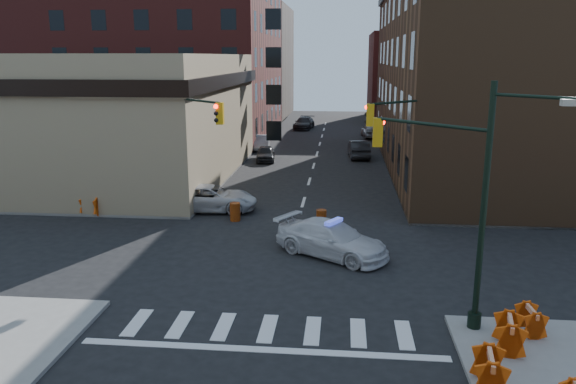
% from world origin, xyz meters
% --- Properties ---
extents(ground, '(140.00, 140.00, 0.00)m').
position_xyz_m(ground, '(0.00, 0.00, 0.00)').
color(ground, black).
rests_on(ground, ground).
extents(sidewalk_nw, '(34.00, 54.50, 0.15)m').
position_xyz_m(sidewalk_nw, '(-23.00, 32.75, 0.07)').
color(sidewalk_nw, gray).
rests_on(sidewalk_nw, ground).
extents(sidewalk_ne, '(34.00, 54.50, 0.15)m').
position_xyz_m(sidewalk_ne, '(23.00, 32.75, 0.07)').
color(sidewalk_ne, gray).
rests_on(sidewalk_ne, ground).
extents(bank_building, '(22.00, 22.00, 9.00)m').
position_xyz_m(bank_building, '(-17.00, 16.50, 4.50)').
color(bank_building, '#877958').
rests_on(bank_building, ground).
extents(apartment_block, '(25.00, 25.00, 24.00)m').
position_xyz_m(apartment_block, '(-18.50, 40.00, 12.00)').
color(apartment_block, '#591F1C').
rests_on(apartment_block, ground).
extents(commercial_row_ne, '(14.00, 34.00, 14.00)m').
position_xyz_m(commercial_row_ne, '(13.00, 22.50, 7.00)').
color(commercial_row_ne, '#533621').
rests_on(commercial_row_ne, ground).
extents(filler_nw, '(20.00, 18.00, 16.00)m').
position_xyz_m(filler_nw, '(-16.00, 62.00, 8.00)').
color(filler_nw, brown).
rests_on(filler_nw, ground).
extents(filler_ne, '(16.00, 16.00, 12.00)m').
position_xyz_m(filler_ne, '(14.00, 58.00, 6.00)').
color(filler_ne, '#591F1C').
rests_on(filler_ne, ground).
extents(signal_pole_se, '(5.40, 5.27, 8.00)m').
position_xyz_m(signal_pole_se, '(6.04, -5.52, 4.61)').
color(signal_pole_se, black).
rests_on(signal_pole_se, sidewalk_se).
extents(signal_pole_nw, '(3.58, 3.67, 8.00)m').
position_xyz_m(signal_pole_nw, '(-5.85, 5.34, 4.34)').
color(signal_pole_nw, black).
rests_on(signal_pole_nw, sidewalk_nw).
extents(signal_pole_ne, '(3.67, 3.58, 8.00)m').
position_xyz_m(signal_pole_ne, '(5.84, 5.35, 4.34)').
color(signal_pole_ne, black).
rests_on(signal_pole_ne, sidewalk_ne).
extents(tree_ne_near, '(3.00, 3.00, 4.85)m').
position_xyz_m(tree_ne_near, '(7.50, 26.00, 3.49)').
color(tree_ne_near, black).
rests_on(tree_ne_near, sidewalk_ne).
extents(tree_ne_far, '(3.00, 3.00, 4.85)m').
position_xyz_m(tree_ne_far, '(7.50, 34.00, 3.49)').
color(tree_ne_far, black).
rests_on(tree_ne_far, sidewalk_ne).
extents(police_car, '(5.75, 4.72, 1.57)m').
position_xyz_m(police_car, '(1.96, 0.51, 0.78)').
color(police_car, silver).
rests_on(police_car, ground).
extents(pickup, '(5.63, 2.85, 1.52)m').
position_xyz_m(pickup, '(-5.32, 7.51, 0.76)').
color(pickup, silver).
rests_on(pickup, ground).
extents(parked_car_wnear, '(1.93, 3.97, 1.31)m').
position_xyz_m(parked_car_wnear, '(-4.29, 23.86, 0.65)').
color(parked_car_wnear, black).
rests_on(parked_car_wnear, ground).
extents(parked_car_wfar, '(1.78, 4.26, 1.37)m').
position_xyz_m(parked_car_wfar, '(-5.50, 29.88, 0.69)').
color(parked_car_wfar, '#94969D').
rests_on(parked_car_wfar, ground).
extents(parked_car_wdeep, '(2.65, 5.32, 1.48)m').
position_xyz_m(parked_car_wdeep, '(-2.50, 46.11, 0.74)').
color(parked_car_wdeep, black).
rests_on(parked_car_wdeep, ground).
extents(parked_car_enear, '(1.99, 4.86, 1.57)m').
position_xyz_m(parked_car_enear, '(3.81, 26.26, 0.78)').
color(parked_car_enear, black).
rests_on(parked_car_enear, ground).
extents(parked_car_efar, '(2.29, 4.98, 1.65)m').
position_xyz_m(parked_car_efar, '(5.50, 39.44, 0.83)').
color(parked_car_efar, '#96999E').
rests_on(parked_car_efar, ground).
extents(pedestrian_a, '(0.72, 0.69, 1.65)m').
position_xyz_m(pedestrian_a, '(-7.95, 6.27, 0.98)').
color(pedestrian_a, black).
rests_on(pedestrian_a, sidewalk_nw).
extents(pedestrian_b, '(0.87, 0.74, 1.56)m').
position_xyz_m(pedestrian_b, '(-10.44, 7.90, 0.93)').
color(pedestrian_b, black).
rests_on(pedestrian_b, sidewalk_nw).
extents(pedestrian_c, '(1.14, 0.62, 1.85)m').
position_xyz_m(pedestrian_c, '(-11.96, 7.46, 1.07)').
color(pedestrian_c, '#202830').
rests_on(pedestrian_c, sidewalk_nw).
extents(barrel_road, '(0.60, 0.60, 0.96)m').
position_xyz_m(barrel_road, '(1.32, 4.81, 0.48)').
color(barrel_road, '#C45609').
rests_on(barrel_road, ground).
extents(barrel_bank, '(0.70, 0.70, 1.01)m').
position_xyz_m(barrel_bank, '(-3.47, 5.60, 0.51)').
color(barrel_bank, orange).
rests_on(barrel_bank, ground).
extents(barricade_se_a, '(0.64, 1.18, 0.87)m').
position_xyz_m(barricade_se_a, '(8.50, -6.53, 0.58)').
color(barricade_se_a, red).
rests_on(barricade_se_a, sidewalk_se).
extents(barricade_se_b, '(0.92, 1.46, 1.02)m').
position_xyz_m(barricade_se_b, '(7.51, -7.70, 0.66)').
color(barricade_se_b, red).
rests_on(barricade_se_b, sidewalk_se).
extents(barricade_se_c, '(0.86, 1.44, 1.02)m').
position_xyz_m(barricade_se_c, '(6.40, -9.88, 0.66)').
color(barricade_se_c, orange).
rests_on(barricade_se_c, sidewalk_se).
extents(barricade_nw_a, '(1.31, 0.69, 0.97)m').
position_xyz_m(barricade_nw_a, '(-6.54, 7.38, 0.64)').
color(barricade_nw_a, orange).
rests_on(barricade_nw_a, sidewalk_nw).
extents(barricade_nw_b, '(1.38, 0.92, 0.95)m').
position_xyz_m(barricade_nw_b, '(-11.75, 5.70, 0.62)').
color(barricade_nw_b, '#BF4809').
rests_on(barricade_nw_b, sidewalk_nw).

